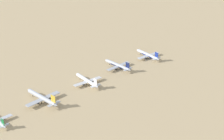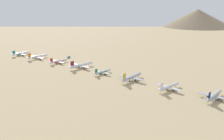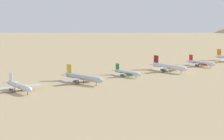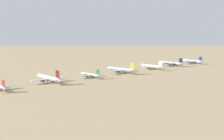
{
  "view_description": "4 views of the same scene",
  "coord_description": "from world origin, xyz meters",
  "px_view_note": "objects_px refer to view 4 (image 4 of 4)",
  "views": [
    {
      "loc": [
        -247.03,
        124.14,
        170.93
      ],
      "look_at": [
        -11.39,
        -135.91,
        5.36
      ],
      "focal_mm": 57.17,
      "sensor_mm": 36.0,
      "label": 1
    },
    {
      "loc": [
        -270.32,
        -214.51,
        100.17
      ],
      "look_at": [
        3.16,
        -11.85,
        6.79
      ],
      "focal_mm": 40.85,
      "sensor_mm": 36.0,
      "label": 2
    },
    {
      "loc": [
        257.02,
        -270.14,
        58.98
      ],
      "look_at": [
        -4.34,
        -14.85,
        6.89
      ],
      "focal_mm": 72.1,
      "sensor_mm": 36.0,
      "label": 3
    },
    {
      "loc": [
        -231.31,
        212.79,
        48.59
      ],
      "look_at": [
        -4.63,
        -29.97,
        5.6
      ],
      "focal_mm": 48.19,
      "sensor_mm": 36.0,
      "label": 4
    }
  ],
  "objects_px": {
    "parked_jet_2": "(152,66)",
    "parked_jet_4": "(90,75)",
    "parked_jet_5": "(49,78)",
    "parked_jet_0": "(192,61)",
    "parked_jet_1": "(172,63)",
    "parked_jet_3": "(121,69)"
  },
  "relations": [
    {
      "from": "parked_jet_1",
      "to": "parked_jet_2",
      "type": "distance_m",
      "value": 50.04
    },
    {
      "from": "parked_jet_0",
      "to": "parked_jet_2",
      "type": "xyz_separation_m",
      "value": [
        5.01,
        97.45,
        0.08
      ]
    },
    {
      "from": "parked_jet_3",
      "to": "parked_jet_4",
      "type": "relative_size",
      "value": 1.34
    },
    {
      "from": "parked_jet_1",
      "to": "parked_jet_5",
      "type": "relative_size",
      "value": 0.88
    },
    {
      "from": "parked_jet_2",
      "to": "parked_jet_3",
      "type": "height_order",
      "value": "parked_jet_3"
    },
    {
      "from": "parked_jet_1",
      "to": "parked_jet_4",
      "type": "relative_size",
      "value": 1.2
    },
    {
      "from": "parked_jet_2",
      "to": "parked_jet_4",
      "type": "distance_m",
      "value": 102.6
    },
    {
      "from": "parked_jet_5",
      "to": "parked_jet_4",
      "type": "bearing_deg",
      "value": -98.36
    },
    {
      "from": "parked_jet_2",
      "to": "parked_jet_4",
      "type": "xyz_separation_m",
      "value": [
        5.37,
        102.46,
        -0.63
      ]
    },
    {
      "from": "parked_jet_0",
      "to": "parked_jet_4",
      "type": "bearing_deg",
      "value": 87.03
    },
    {
      "from": "parked_jet_1",
      "to": "parked_jet_3",
      "type": "xyz_separation_m",
      "value": [
        3.1,
        103.99,
        0.51
      ]
    },
    {
      "from": "parked_jet_2",
      "to": "parked_jet_5",
      "type": "distance_m",
      "value": 150.33
    },
    {
      "from": "parked_jet_0",
      "to": "parked_jet_3",
      "type": "bearing_deg",
      "value": 86.29
    },
    {
      "from": "parked_jet_4",
      "to": "parked_jet_3",
      "type": "bearing_deg",
      "value": -90.65
    },
    {
      "from": "parked_jet_0",
      "to": "parked_jet_4",
      "type": "height_order",
      "value": "parked_jet_0"
    },
    {
      "from": "parked_jet_2",
      "to": "parked_jet_5",
      "type": "relative_size",
      "value": 0.86
    },
    {
      "from": "parked_jet_4",
      "to": "parked_jet_5",
      "type": "distance_m",
      "value": 47.88
    },
    {
      "from": "parked_jet_5",
      "to": "parked_jet_1",
      "type": "bearing_deg",
      "value": -93.04
    },
    {
      "from": "parked_jet_0",
      "to": "parked_jet_1",
      "type": "height_order",
      "value": "parked_jet_1"
    },
    {
      "from": "parked_jet_4",
      "to": "parked_jet_0",
      "type": "bearing_deg",
      "value": -92.97
    },
    {
      "from": "parked_jet_5",
      "to": "parked_jet_3",
      "type": "bearing_deg",
      "value": -94.48
    },
    {
      "from": "parked_jet_2",
      "to": "parked_jet_5",
      "type": "xyz_separation_m",
      "value": [
        12.33,
        149.82,
        0.6
      ]
    }
  ]
}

